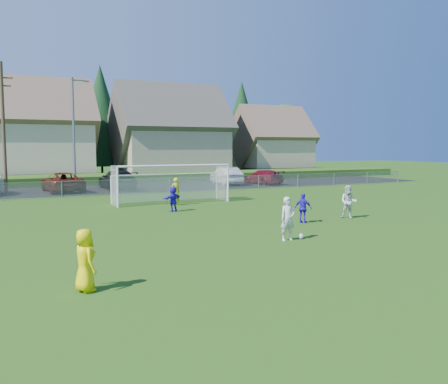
{
  "coord_description": "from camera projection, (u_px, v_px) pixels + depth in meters",
  "views": [
    {
      "loc": [
        -10.07,
        -12.98,
        3.66
      ],
      "look_at": [
        0.0,
        8.0,
        1.4
      ],
      "focal_mm": 38.0,
      "sensor_mm": 36.0,
      "label": 1
    }
  ],
  "objects": [
    {
      "name": "ground",
      "position": [
        324.0,
        253.0,
        16.34
      ],
      "size": [
        160.0,
        160.0,
        0.0
      ],
      "primitive_type": "plane",
      "color": "#193D0C",
      "rests_on": "ground"
    },
    {
      "name": "asphalt_lot",
      "position": [
        127.0,
        188.0,
        41.02
      ],
      "size": [
        60.0,
        60.0,
        0.0
      ],
      "primitive_type": "plane",
      "color": "black",
      "rests_on": "ground"
    },
    {
      "name": "grass_embankment",
      "position": [
        108.0,
        179.0,
        47.71
      ],
      "size": [
        70.0,
        6.0,
        0.8
      ],
      "primitive_type": "cube",
      "color": "#1E420F",
      "rests_on": "ground"
    },
    {
      "name": "soccer_ball",
      "position": [
        301.0,
        236.0,
        18.72
      ],
      "size": [
        0.22,
        0.22,
        0.22
      ],
      "primitive_type": "sphere",
      "color": "white",
      "rests_on": "ground"
    },
    {
      "name": "referee",
      "position": [
        85.0,
        260.0,
        11.91
      ],
      "size": [
        0.69,
        0.88,
        1.6
      ],
      "primitive_type": "imported",
      "rotation": [
        0.0,
        0.0,
        1.82
      ],
      "color": "#FAE705",
      "rests_on": "ground"
    },
    {
      "name": "player_white_a",
      "position": [
        288.0,
        219.0,
        18.36
      ],
      "size": [
        0.64,
        0.43,
        1.71
      ],
      "primitive_type": "imported",
      "rotation": [
        0.0,
        0.0,
        -0.04
      ],
      "color": "silver",
      "rests_on": "ground"
    },
    {
      "name": "player_white_b",
      "position": [
        348.0,
        202.0,
        23.97
      ],
      "size": [
        1.03,
        1.04,
        1.69
      ],
      "primitive_type": "imported",
      "rotation": [
        0.0,
        0.0,
        -0.84
      ],
      "color": "silver",
      "rests_on": "ground"
    },
    {
      "name": "player_blue_a",
      "position": [
        303.0,
        208.0,
        22.57
      ],
      "size": [
        0.77,
        0.87,
        1.42
      ],
      "primitive_type": "imported",
      "rotation": [
        0.0,
        0.0,
        2.21
      ],
      "color": "#2815CC",
      "rests_on": "ground"
    },
    {
      "name": "player_blue_b",
      "position": [
        173.0,
        199.0,
        26.5
      ],
      "size": [
        1.36,
        0.97,
        1.42
      ],
      "primitive_type": "imported",
      "rotation": [
        0.0,
        0.0,
        3.62
      ],
      "color": "#2815CC",
      "rests_on": "ground"
    },
    {
      "name": "goalkeeper",
      "position": [
        176.0,
        191.0,
        29.37
      ],
      "size": [
        0.69,
        0.52,
        1.71
      ],
      "primitive_type": "imported",
      "rotation": [
        0.0,
        0.0,
        3.33
      ],
      "color": "#CECC18",
      "rests_on": "ground"
    },
    {
      "name": "car_c",
      "position": [
        62.0,
        182.0,
        38.01
      ],
      "size": [
        3.05,
        5.79,
        1.55
      ],
      "primitive_type": "imported",
      "rotation": [
        0.0,
        0.0,
        3.23
      ],
      "color": "#551709",
      "rests_on": "ground"
    },
    {
      "name": "car_d",
      "position": [
        118.0,
        180.0,
        40.09
      ],
      "size": [
        2.38,
        5.64,
        1.63
      ],
      "primitive_type": "imported",
      "rotation": [
        0.0,
        0.0,
        3.16
      ],
      "color": "black",
      "rests_on": "ground"
    },
    {
      "name": "car_f",
      "position": [
        226.0,
        176.0,
        45.11
      ],
      "size": [
        2.24,
        5.07,
        1.62
      ],
      "primitive_type": "imported",
      "rotation": [
        0.0,
        0.0,
        3.03
      ],
      "color": "silver",
      "rests_on": "ground"
    },
    {
      "name": "car_g",
      "position": [
        263.0,
        177.0,
        45.72
      ],
      "size": [
        2.42,
        4.91,
        1.37
      ],
      "primitive_type": "imported",
      "rotation": [
        0.0,
        0.0,
        3.25
      ],
      "color": "maroon",
      "rests_on": "ground"
    },
    {
      "name": "soccer_goal",
      "position": [
        170.0,
        178.0,
        30.59
      ],
      "size": [
        7.42,
        1.9,
        2.5
      ],
      "color": "white",
      "rests_on": "ground"
    },
    {
      "name": "chainlink_fence",
      "position": [
        145.0,
        186.0,
        36.02
      ],
      "size": [
        52.06,
        0.06,
        1.2
      ],
      "color": "gray",
      "rests_on": "ground"
    },
    {
      "name": "streetlight",
      "position": [
        74.0,
        131.0,
        37.29
      ],
      "size": [
        1.38,
        0.18,
        9.0
      ],
      "color": "slate",
      "rests_on": "ground"
    },
    {
      "name": "utility_pole",
      "position": [
        3.0,
        126.0,
        35.98
      ],
      "size": [
        1.6,
        0.26,
        10.0
      ],
      "color": "#473321",
      "rests_on": "ground"
    },
    {
      "name": "houses_row",
      "position": [
        110.0,
        114.0,
        54.58
      ],
      "size": [
        53.9,
        11.45,
        13.27
      ],
      "color": "tan",
      "rests_on": "ground"
    },
    {
      "name": "tree_row",
      "position": [
        92.0,
        120.0,
        59.86
      ],
      "size": [
        65.98,
        12.36,
        13.8
      ],
      "color": "#382616",
      "rests_on": "ground"
    }
  ]
}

